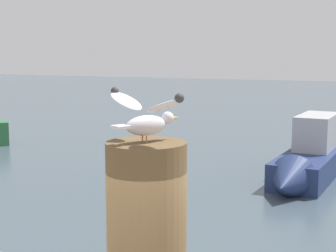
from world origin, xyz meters
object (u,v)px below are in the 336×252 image
object	(u,v)px
mooring_post	(147,232)
boat_navy	(311,158)
seagull	(147,116)
channel_buoy	(129,228)

from	to	relation	value
mooring_post	boat_navy	size ratio (longest dim) A/B	0.16
seagull	channel_buoy	xyz separation A→B (m)	(-2.59, 4.26, -2.30)
seagull	boat_navy	xyz separation A→B (m)	(-1.06, 10.77, -2.28)
seagull	mooring_post	bearing A→B (deg)	-117.70
mooring_post	boat_navy	bearing A→B (deg)	95.62
channel_buoy	mooring_post	bearing A→B (deg)	-58.72
boat_navy	channel_buoy	world-z (taller)	boat_navy
mooring_post	channel_buoy	world-z (taller)	mooring_post
mooring_post	seagull	xyz separation A→B (m)	(0.00, 0.00, 0.59)
seagull	channel_buoy	bearing A→B (deg)	121.32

